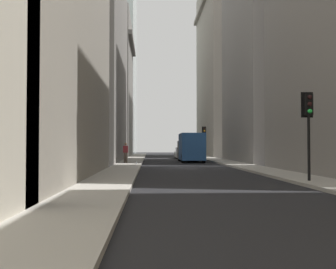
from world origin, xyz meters
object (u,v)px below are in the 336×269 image
(sedan_white, at_px, (182,153))
(traffic_light_foreground, at_px, (309,115))
(delivery_truck, at_px, (191,147))
(pedestrian, at_px, (126,152))
(discarded_bottle, at_px, (136,163))
(traffic_light_midblock, at_px, (204,135))

(sedan_white, bearing_deg, traffic_light_foreground, -175.48)
(delivery_truck, bearing_deg, pedestrian, 128.77)
(sedan_white, relative_size, discarded_bottle, 15.93)
(traffic_light_foreground, bearing_deg, delivery_truck, 6.55)
(traffic_light_midblock, bearing_deg, traffic_light_foreground, -179.72)
(delivery_truck, bearing_deg, traffic_light_foreground, -173.45)
(traffic_light_foreground, relative_size, discarded_bottle, 14.08)
(sedan_white, distance_m, discarded_bottle, 19.35)
(traffic_light_midblock, height_order, discarded_bottle, traffic_light_midblock)
(delivery_truck, distance_m, pedestrian, 8.01)
(sedan_white, bearing_deg, pedestrian, 158.14)
(traffic_light_foreground, xyz_separation_m, discarded_bottle, (15.09, 7.86, -2.68))
(traffic_light_foreground, relative_size, traffic_light_midblock, 0.99)
(delivery_truck, bearing_deg, discarded_bottle, 147.31)
(discarded_bottle, bearing_deg, traffic_light_foreground, -152.49)
(sedan_white, xyz_separation_m, traffic_light_foreground, (-33.73, -2.66, 2.27))
(sedan_white, bearing_deg, discarded_bottle, 164.42)
(pedestrian, distance_m, discarded_bottle, 3.37)
(sedan_white, height_order, traffic_light_foreground, traffic_light_foreground)
(delivery_truck, height_order, sedan_white, delivery_truck)
(delivery_truck, height_order, pedestrian, delivery_truck)
(traffic_light_midblock, distance_m, discarded_bottle, 18.19)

